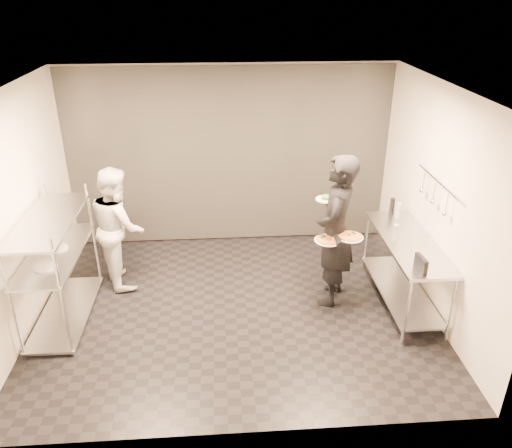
{
  "coord_description": "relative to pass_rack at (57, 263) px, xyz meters",
  "views": [
    {
      "loc": [
        -0.12,
        -5.37,
        3.84
      ],
      "look_at": [
        0.29,
        0.23,
        1.1
      ],
      "focal_mm": 35.0,
      "sensor_mm": 36.0,
      "label": 1
    }
  ],
  "objects": [
    {
      "name": "room_shell",
      "position": [
        2.15,
        1.18,
        0.63
      ],
      "size": [
        5.0,
        4.0,
        2.8
      ],
      "color": "black",
      "rests_on": "ground"
    },
    {
      "name": "pizza_plate_far",
      "position": [
        3.57,
        -0.05,
        0.26
      ],
      "size": [
        0.32,
        0.32,
        0.05
      ],
      "color": "silver",
      "rests_on": "waiter"
    },
    {
      "name": "prep_counter",
      "position": [
        4.33,
        0.0,
        -0.14
      ],
      "size": [
        0.6,
        1.8,
        0.92
      ],
      "color": "silver",
      "rests_on": "ground"
    },
    {
      "name": "bottle_green",
      "position": [
        4.16,
        0.02,
        0.26
      ],
      "size": [
        0.06,
        0.06,
        0.21
      ],
      "primitive_type": "cylinder",
      "color": "#939F92",
      "rests_on": "prep_counter"
    },
    {
      "name": "pizza_plate_near",
      "position": [
        3.3,
        -0.06,
        0.23
      ],
      "size": [
        0.33,
        0.33,
        0.05
      ],
      "color": "silver",
      "rests_on": "waiter"
    },
    {
      "name": "waiter",
      "position": [
        3.43,
        0.14,
        0.24
      ],
      "size": [
        0.73,
        0.86,
        2.01
      ],
      "primitive_type": "imported",
      "rotation": [
        0.0,
        0.0,
        -1.97
      ],
      "color": "black",
      "rests_on": "ground"
    },
    {
      "name": "bottle_clear",
      "position": [
        4.41,
        0.66,
        0.26
      ],
      "size": [
        0.07,
        0.07,
        0.22
      ],
      "primitive_type": "cylinder",
      "color": "#939F92",
      "rests_on": "prep_counter"
    },
    {
      "name": "bottle_dark",
      "position": [
        4.37,
        0.8,
        0.26
      ],
      "size": [
        0.07,
        0.07,
        0.23
      ],
      "primitive_type": "cylinder",
      "color": "black",
      "rests_on": "prep_counter"
    },
    {
      "name": "pass_rack",
      "position": [
        0.0,
        0.0,
        0.0
      ],
      "size": [
        0.6,
        1.6,
        1.5
      ],
      "color": "silver",
      "rests_on": "ground"
    },
    {
      "name": "utensil_rail",
      "position": [
        4.58,
        0.0,
        0.78
      ],
      "size": [
        0.07,
        1.2,
        0.31
      ],
      "color": "silver",
      "rests_on": "room_shell"
    },
    {
      "name": "chef",
      "position": [
        0.6,
        0.82,
        0.07
      ],
      "size": [
        0.9,
        1.0,
        1.68
      ],
      "primitive_type": "imported",
      "rotation": [
        0.0,
        0.0,
        1.96
      ],
      "color": "silver",
      "rests_on": "ground"
    },
    {
      "name": "pos_monitor",
      "position": [
        4.21,
        -0.72,
        0.24
      ],
      "size": [
        0.07,
        0.25,
        0.17
      ],
      "primitive_type": "cube",
      "rotation": [
        0.0,
        0.0,
        0.09
      ],
      "color": "black",
      "rests_on": "prep_counter"
    },
    {
      "name": "salad_plate",
      "position": [
        3.35,
        0.44,
        0.57
      ],
      "size": [
        0.26,
        0.26,
        0.07
      ],
      "color": "silver",
      "rests_on": "waiter"
    }
  ]
}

